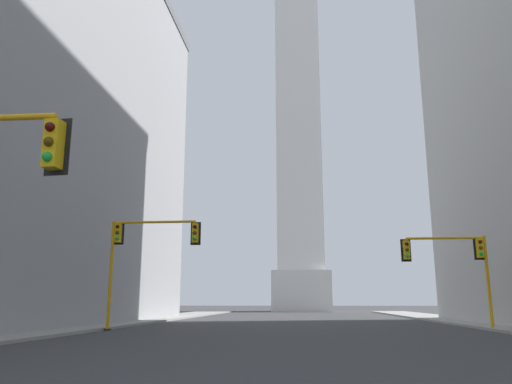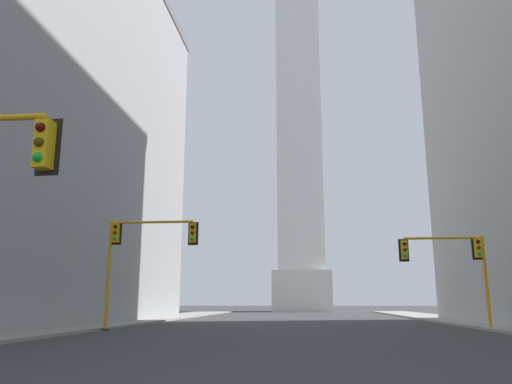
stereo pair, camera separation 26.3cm
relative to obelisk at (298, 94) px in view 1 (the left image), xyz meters
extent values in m
cube|color=gray|center=(-13.07, -52.85, -37.88)|extent=(5.00, 99.10, 0.15)
cube|color=silver|center=(0.00, 0.00, -34.74)|extent=(9.45, 9.45, 6.43)
cube|color=white|center=(0.00, 0.00, 0.64)|extent=(7.56, 7.56, 64.35)
cube|color=#E5B20F|center=(-4.89, -73.72, -33.00)|extent=(0.37, 0.37, 1.10)
cube|color=black|center=(-4.88, -73.55, -33.00)|extent=(0.58, 0.08, 1.32)
sphere|color=#410907|center=(-4.91, -73.91, -32.66)|extent=(0.22, 0.22, 0.22)
sphere|color=#483506|center=(-4.91, -73.91, -33.00)|extent=(0.22, 0.22, 0.22)
sphere|color=green|center=(-4.91, -73.91, -33.34)|extent=(0.22, 0.22, 0.22)
cylinder|color=orange|center=(-10.40, -56.07, -34.89)|extent=(0.18, 0.18, 6.14)
cylinder|color=#262626|center=(-10.40, -56.07, -37.91)|extent=(0.40, 0.40, 0.10)
cube|color=#E5B20F|center=(-10.11, -56.07, -32.51)|extent=(0.36, 0.36, 1.10)
cube|color=black|center=(-10.12, -55.89, -32.51)|extent=(0.58, 0.07, 1.32)
sphere|color=#410907|center=(-10.10, -56.26, -32.17)|extent=(0.22, 0.22, 0.22)
sphere|color=#483506|center=(-10.10, -56.26, -32.51)|extent=(0.22, 0.22, 0.22)
sphere|color=green|center=(-10.10, -56.26, -32.86)|extent=(0.22, 0.22, 0.22)
cylinder|color=orange|center=(-7.99, -56.07, -31.91)|extent=(4.82, 0.14, 0.14)
sphere|color=orange|center=(-10.40, -56.07, -31.91)|extent=(0.18, 0.18, 0.18)
cube|color=#E5B20F|center=(-5.58, -56.07, -32.58)|extent=(0.36, 0.36, 1.10)
cube|color=black|center=(-5.59, -55.89, -32.58)|extent=(0.58, 0.07, 1.32)
sphere|color=#410907|center=(-5.57, -56.26, -32.24)|extent=(0.22, 0.22, 0.22)
sphere|color=#483506|center=(-5.57, -56.26, -32.58)|extent=(0.22, 0.22, 0.22)
sphere|color=green|center=(-5.57, -56.26, -32.93)|extent=(0.22, 0.22, 0.22)
cylinder|color=orange|center=(10.94, -53.90, -35.32)|extent=(0.18, 0.18, 5.28)
cylinder|color=#262626|center=(10.94, -53.90, -37.91)|extent=(0.40, 0.40, 0.10)
cube|color=#E5B20F|center=(10.65, -53.90, -33.38)|extent=(0.34, 0.34, 1.10)
cube|color=black|center=(10.65, -53.72, -33.38)|extent=(0.58, 0.03, 1.32)
sphere|color=#410907|center=(10.65, -54.09, -33.03)|extent=(0.22, 0.22, 0.22)
sphere|color=#483506|center=(10.65, -54.09, -33.38)|extent=(0.22, 0.22, 0.22)
sphere|color=green|center=(10.65, -54.09, -33.72)|extent=(0.22, 0.22, 0.22)
cylinder|color=orange|center=(8.72, -53.90, -32.78)|extent=(4.43, 0.14, 0.14)
sphere|color=orange|center=(10.94, -53.90, -32.78)|extent=(0.18, 0.18, 0.18)
cube|color=#E5B20F|center=(6.51, -53.90, -33.45)|extent=(0.34, 0.34, 1.10)
cube|color=black|center=(6.51, -53.72, -33.45)|extent=(0.58, 0.03, 1.32)
sphere|color=#410907|center=(6.51, -54.09, -33.10)|extent=(0.22, 0.22, 0.22)
sphere|color=#483506|center=(6.51, -54.09, -33.45)|extent=(0.22, 0.22, 0.22)
sphere|color=green|center=(6.51, -54.09, -33.79)|extent=(0.22, 0.22, 0.22)
camera|label=1|loc=(0.57, -83.76, -36.39)|focal=35.00mm
camera|label=2|loc=(0.84, -83.73, -36.39)|focal=35.00mm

